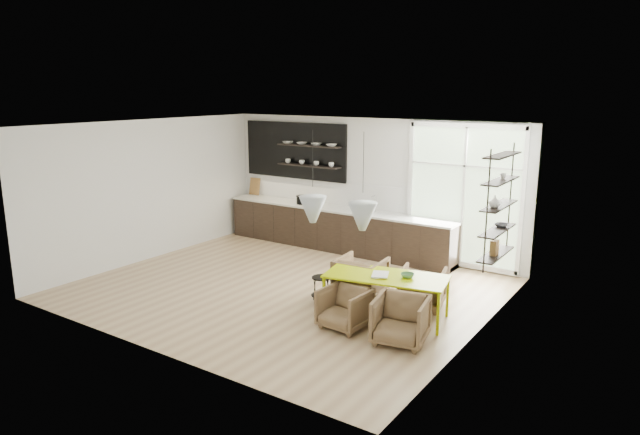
{
  "coord_description": "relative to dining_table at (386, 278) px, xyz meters",
  "views": [
    {
      "loc": [
        5.94,
        -7.7,
        3.51
      ],
      "look_at": [
        0.35,
        0.6,
        1.24
      ],
      "focal_mm": 32.0,
      "sensor_mm": 36.0,
      "label": 1
    }
  ],
  "objects": [
    {
      "name": "right_shelving",
      "position": [
        1.26,
        1.33,
        1.02
      ],
      "size": [
        0.26,
        1.22,
        1.9
      ],
      "color": "black",
      "rests_on": "ground"
    },
    {
      "name": "armchair_front_left",
      "position": [
        -0.32,
        -0.71,
        -0.33
      ],
      "size": [
        0.71,
        0.73,
        0.62
      ],
      "primitive_type": "imported",
      "rotation": [
        0.0,
        0.0,
        -0.07
      ],
      "color": "brown",
      "rests_on": "ground"
    },
    {
      "name": "armchair_back_right",
      "position": [
        0.29,
        0.72,
        -0.31
      ],
      "size": [
        0.84,
        0.86,
        0.65
      ],
      "primitive_type": "imported",
      "rotation": [
        0.0,
        0.0,
        3.37
      ],
      "color": "brown",
      "rests_on": "ground"
    },
    {
      "name": "armchair_front_right",
      "position": [
        0.6,
        -0.71,
        -0.3
      ],
      "size": [
        0.84,
        0.86,
        0.67
      ],
      "primitive_type": "imported",
      "rotation": [
        0.0,
        0.0,
        0.19
      ],
      "color": "brown",
      "rests_on": "ground"
    },
    {
      "name": "table_book",
      "position": [
        -0.19,
        -0.11,
        0.06
      ],
      "size": [
        0.36,
        0.41,
        0.03
      ],
      "primitive_type": "imported",
      "rotation": [
        0.0,
        0.0,
        0.39
      ],
      "color": "white",
      "rests_on": "dining_table"
    },
    {
      "name": "dining_table",
      "position": [
        0.0,
        0.0,
        0.0
      ],
      "size": [
        2.0,
        1.2,
        0.68
      ],
      "rotation": [
        0.0,
        0.0,
        0.2
      ],
      "color": "#A2B900",
      "rests_on": "ground"
    },
    {
      "name": "wire_stool",
      "position": [
        -1.19,
        -0.03,
        -0.35
      ],
      "size": [
        0.35,
        0.35,
        0.44
      ],
      "rotation": [
        0.0,
        0.0,
        -0.13
      ],
      "color": "black",
      "rests_on": "ground"
    },
    {
      "name": "room",
      "position": [
        -1.52,
        1.26,
        0.83
      ],
      "size": [
        7.02,
        6.01,
        2.91
      ],
      "color": "tan",
      "rests_on": "ground"
    },
    {
      "name": "table_bowl",
      "position": [
        0.31,
        0.1,
        0.08
      ],
      "size": [
        0.25,
        0.25,
        0.06
      ],
      "primitive_type": "imported",
      "rotation": [
        0.0,
        0.0,
        0.25
      ],
      "color": "#4F7E4F",
      "rests_on": "dining_table"
    },
    {
      "name": "armchair_back_left",
      "position": [
        -0.75,
        0.52,
        -0.28
      ],
      "size": [
        0.82,
        0.84,
        0.72
      ],
      "primitive_type": "imported",
      "rotation": [
        0.0,
        0.0,
        3.21
      ],
      "color": "brown",
      "rests_on": "ground"
    },
    {
      "name": "kitchen_run",
      "position": [
        -2.79,
        2.85,
        -0.03
      ],
      "size": [
        5.54,
        0.69,
        2.75
      ],
      "color": "black",
      "rests_on": "ground"
    }
  ]
}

